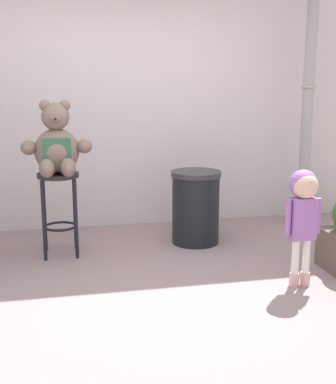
% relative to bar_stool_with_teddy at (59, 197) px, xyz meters
% --- Properties ---
extents(ground_plane, '(24.00, 24.00, 0.00)m').
position_rel_bar_stool_with_teddy_xyz_m(ground_plane, '(0.69, -1.01, -0.55)').
color(ground_plane, gray).
extents(building_wall, '(7.04, 0.30, 3.82)m').
position_rel_bar_stool_with_teddy_xyz_m(building_wall, '(0.69, 1.06, 1.36)').
color(building_wall, silver).
rests_on(building_wall, ground_plane).
extents(bar_stool_with_teddy, '(0.38, 0.38, 0.78)m').
position_rel_bar_stool_with_teddy_xyz_m(bar_stool_with_teddy, '(0.00, 0.00, 0.00)').
color(bar_stool_with_teddy, '#262329').
rests_on(bar_stool_with_teddy, ground_plane).
extents(teddy_bear, '(0.63, 0.57, 0.66)m').
position_rel_bar_stool_with_teddy_xyz_m(teddy_bear, '(0.00, -0.03, 0.47)').
color(teddy_bear, '#7A6459').
rests_on(teddy_bear, bar_stool_with_teddy).
extents(child_walking, '(0.30, 0.24, 0.93)m').
position_rel_bar_stool_with_teddy_xyz_m(child_walking, '(1.85, -1.17, 0.13)').
color(child_walking, '#E0A8A4').
rests_on(child_walking, ground_plane).
extents(trash_bin, '(0.50, 0.50, 0.73)m').
position_rel_bar_stool_with_teddy_xyz_m(trash_bin, '(1.33, 0.09, -0.18)').
color(trash_bin, black).
rests_on(trash_bin, ground_plane).
extents(lamppost, '(0.29, 0.29, 2.65)m').
position_rel_bar_stool_with_teddy_xyz_m(lamppost, '(2.72, 0.55, 0.49)').
color(lamppost, '#B6A79A').
rests_on(lamppost, ground_plane).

